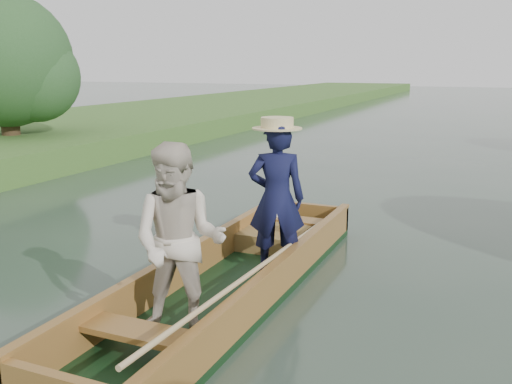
% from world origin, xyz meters
% --- Properties ---
extents(ground, '(120.00, 120.00, 0.00)m').
position_xyz_m(ground, '(0.00, 0.00, 0.00)').
color(ground, '#283D30').
rests_on(ground, ground).
extents(punt, '(1.18, 5.00, 1.75)m').
position_xyz_m(punt, '(0.07, -0.18, 0.57)').
color(punt, black).
rests_on(punt, ground).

